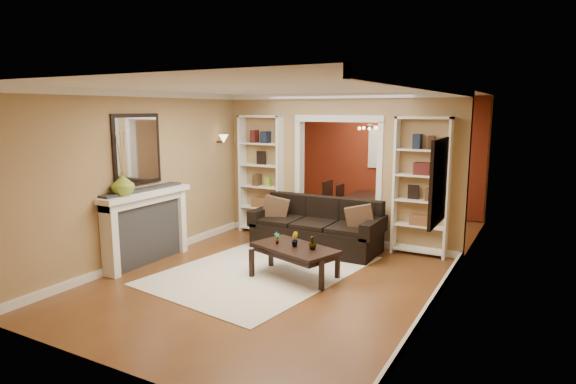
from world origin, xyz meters
The scene contains 30 objects.
floor centered at (0.00, 0.00, 0.00)m, with size 8.00×8.00×0.00m, color brown.
ceiling centered at (0.00, 0.00, 2.70)m, with size 8.00×8.00×0.00m, color white.
wall_back centered at (0.00, 4.00, 1.35)m, with size 8.00×8.00×0.00m, color #A28155.
wall_front centered at (0.00, -4.00, 1.35)m, with size 8.00×8.00×0.00m, color #A28155.
wall_left centered at (-2.25, 0.00, 1.35)m, with size 8.00×8.00×0.00m, color #A28155.
wall_right centered at (2.25, 0.00, 1.35)m, with size 8.00×8.00×0.00m, color #A28155.
partition_wall centered at (0.00, 1.20, 1.35)m, with size 4.50×0.15×2.70m, color #A28155.
red_back_panel centered at (0.00, 3.97, 1.32)m, with size 4.44×0.04×2.64m, color maroon.
dining_window centered at (0.00, 3.93, 1.55)m, with size 0.78×0.03×0.98m, color #8CA5CC.
area_rug centered at (-0.31, -0.93, 0.01)m, with size 2.34×3.27×0.01m, color silver.
sofa centered at (-0.09, 0.45, 0.44)m, with size 2.26×0.98×0.88m, color black.
pillow_left centered at (-0.89, 0.43, 0.65)m, with size 0.44×0.13×0.44m, color brown.
pillow_right centered at (0.72, 0.43, 0.65)m, with size 0.44×0.12×0.44m, color brown.
coffee_table centered at (0.25, -0.99, 0.23)m, with size 1.24×0.67×0.47m, color black.
plant_left centered at (-0.03, -0.99, 0.56)m, with size 0.09×0.06×0.18m, color #336626.
plant_center centered at (0.25, -0.99, 0.58)m, with size 0.12×0.10×0.22m, color #336626.
plant_right centered at (0.54, -0.99, 0.57)m, with size 0.11×0.11×0.20m, color #336626.
bookshelf_left centered at (-1.55, 1.03, 1.15)m, with size 0.90×0.30×2.30m, color white.
bookshelf_right centered at (1.55, 1.03, 1.15)m, with size 0.90×0.30×2.30m, color white.
fireplace centered at (-2.09, -1.50, 0.58)m, with size 0.32×1.70×1.16m, color white.
vase centered at (-2.09, -1.94, 1.33)m, with size 0.33×0.33×0.34m, color olive.
mirror centered at (-2.23, -1.50, 1.80)m, with size 0.03×0.95×1.10m, color silver.
wall_sconce centered at (-2.15, 0.55, 1.83)m, with size 0.18×0.18×0.22m, color #FFE0A5.
framed_art centered at (2.21, -1.00, 1.55)m, with size 0.04×0.85×1.05m, color black.
dining_table centered at (0.03, 2.76, 0.29)m, with size 0.91×1.63×0.57m, color black.
dining_chair_nw centered at (-0.52, 2.46, 0.47)m, with size 0.46×0.46×0.93m, color black.
dining_chair_ne centered at (0.58, 2.46, 0.45)m, with size 0.44×0.44×0.90m, color black.
dining_chair_sw centered at (-0.52, 3.06, 0.38)m, with size 0.38×0.38×0.77m, color black.
dining_chair_se centered at (0.58, 3.06, 0.46)m, with size 0.45×0.45×0.91m, color black.
chandelier centered at (0.00, 2.70, 2.02)m, with size 0.50×0.50×0.30m, color #342118.
Camera 1 is at (3.38, -6.88, 2.41)m, focal length 30.00 mm.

